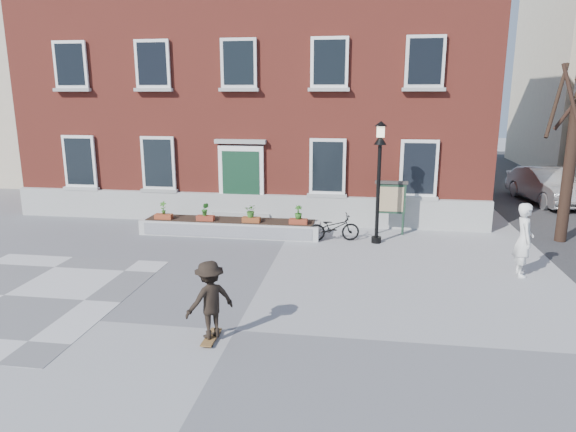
% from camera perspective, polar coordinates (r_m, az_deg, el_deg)
% --- Properties ---
extents(ground, '(100.00, 100.00, 0.00)m').
position_cam_1_polar(ground, '(10.89, -5.89, -12.53)').
color(ground, gray).
rests_on(ground, ground).
extents(checker_patch, '(6.00, 6.00, 0.01)m').
position_cam_1_polar(checker_patch, '(14.31, -29.00, -7.71)').
color(checker_patch, slate).
rests_on(checker_patch, ground).
extents(distant_building, '(10.00, 12.00, 13.00)m').
position_cam_1_polar(distant_building, '(35.95, -27.24, 14.81)').
color(distant_building, '#BEB399').
rests_on(distant_building, ground).
extents(bicycle, '(1.82, 0.98, 0.91)m').
position_cam_1_polar(bicycle, '(16.97, 5.07, -1.29)').
color(bicycle, black).
rests_on(bicycle, ground).
extents(parked_car, '(2.42, 4.98, 1.57)m').
position_cam_1_polar(parked_car, '(25.42, 26.81, 3.02)').
color(parked_car, '#AAADAF').
rests_on(parked_car, ground).
extents(bystander, '(0.50, 0.74, 1.98)m').
position_cam_1_polar(bystander, '(14.93, 24.73, -2.42)').
color(bystander, silver).
rests_on(bystander, ground).
extents(brick_building, '(18.40, 10.85, 12.60)m').
position_cam_1_polar(brick_building, '(23.92, -2.47, 17.15)').
color(brick_building, maroon).
rests_on(brick_building, ground).
extents(planter_assembly, '(6.20, 1.12, 1.15)m').
position_cam_1_polar(planter_assembly, '(17.80, -6.41, -1.11)').
color(planter_assembly, silver).
rests_on(planter_assembly, ground).
extents(bare_tree, '(1.83, 1.83, 6.16)m').
position_cam_1_polar(bare_tree, '(18.73, 28.91, 5.77)').
color(bare_tree, black).
rests_on(bare_tree, ground).
extents(lamp_post, '(0.40, 0.40, 3.93)m').
position_cam_1_polar(lamp_post, '(16.54, 10.10, 5.54)').
color(lamp_post, black).
rests_on(lamp_post, ground).
extents(notice_board, '(1.10, 0.16, 1.87)m').
position_cam_1_polar(notice_board, '(17.86, 11.35, 1.91)').
color(notice_board, '#183120').
rests_on(notice_board, ground).
extents(skateboarder, '(1.13, 1.11, 1.64)m').
position_cam_1_polar(skateboarder, '(10.22, -8.67, -9.19)').
color(skateboarder, brown).
rests_on(skateboarder, ground).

